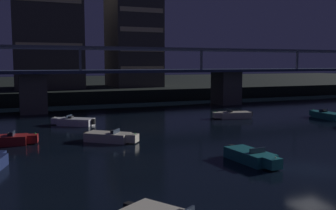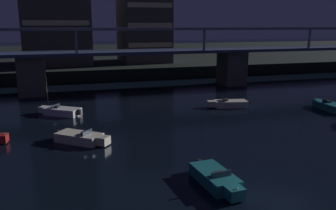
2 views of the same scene
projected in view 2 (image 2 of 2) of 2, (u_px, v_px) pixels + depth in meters
name	position (u px, v px, depth m)	size (l,w,h in m)	color
ground_plane	(281.00, 202.00, 20.15)	(400.00, 400.00, 0.00)	black
far_riverbank	(104.00, 56.00, 99.85)	(240.00, 80.00, 2.20)	black
river_bridge	(140.00, 61.00, 54.29)	(99.93, 6.40, 9.38)	#4C4944
tower_central	(143.00, 15.00, 73.19)	(9.43, 12.24, 19.34)	#423D38
speedboat_near_left	(81.00, 138.00, 30.23)	(4.61, 4.12, 1.16)	beige
speedboat_near_center	(229.00, 104.00, 43.21)	(5.22, 2.56, 1.16)	beige
speedboat_mid_left	(330.00, 106.00, 41.83)	(1.88, 5.20, 1.16)	#196066
speedboat_mid_right	(216.00, 179.00, 22.25)	(2.10, 5.23, 1.16)	#196066
speedboat_far_right	(61.00, 111.00, 39.46)	(4.74, 3.91, 1.16)	silver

